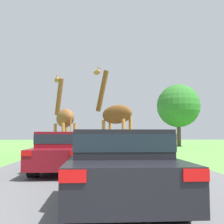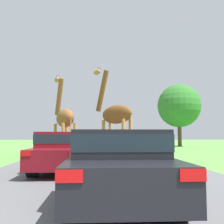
{
  "view_description": "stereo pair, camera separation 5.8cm",
  "coord_description": "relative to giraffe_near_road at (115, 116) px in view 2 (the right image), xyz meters",
  "views": [
    {
      "loc": [
        -0.3,
        -1.9,
        1.35
      ],
      "look_at": [
        0.66,
        12.63,
        2.55
      ],
      "focal_mm": 45.0,
      "sensor_mm": 36.0,
      "label": 1
    },
    {
      "loc": [
        -0.24,
        -1.9,
        1.35
      ],
      "look_at": [
        0.66,
        12.63,
        2.55
      ],
      "focal_mm": 45.0,
      "sensor_mm": 36.0,
      "label": 2
    }
  ],
  "objects": [
    {
      "name": "car_queue_left",
      "position": [
        -2.55,
        4.86,
        -1.62
      ],
      "size": [
        1.81,
        4.2,
        1.4
      ],
      "color": "#561914",
      "rests_on": "ground"
    },
    {
      "name": "tree_left_edge",
      "position": [
        9.11,
        18.43,
        2.51
      ],
      "size": [
        5.18,
        5.18,
        7.48
      ],
      "color": "#4C3828",
      "rests_on": "ground"
    },
    {
      "name": "giraffe_near_road",
      "position": [
        0.0,
        0.0,
        0.0
      ],
      "size": [
        2.19,
        2.64,
        5.26
      ],
      "rotation": [
        0.0,
        0.0,
        0.66
      ],
      "color": "#B77F3D",
      "rests_on": "ground"
    },
    {
      "name": "road",
      "position": [
        -0.81,
        17.25,
        -2.36
      ],
      "size": [
        8.38,
        120.0,
        0.0
      ],
      "color": "#5B5B5E",
      "rests_on": "ground"
    },
    {
      "name": "car_queue_right",
      "position": [
        1.59,
        18.31,
        -1.65
      ],
      "size": [
        1.9,
        3.96,
        1.33
      ],
      "color": "silver",
      "rests_on": "ground"
    },
    {
      "name": "giraffe_companion",
      "position": [
        -2.62,
        -0.05,
        -0.16
      ],
      "size": [
        1.54,
        2.5,
        4.77
      ],
      "rotation": [
        0.0,
        0.0,
        0.45
      ],
      "color": "#B77F3D",
      "rests_on": "ground"
    },
    {
      "name": "car_lead_maroon",
      "position": [
        -0.56,
        -8.98,
        -1.6
      ],
      "size": [
        1.95,
        4.11,
        1.45
      ],
      "color": "black",
      "rests_on": "ground"
    },
    {
      "name": "car_far_ahead",
      "position": [
        -2.34,
        -3.97,
        -1.59
      ],
      "size": [
        1.71,
        4.71,
        1.46
      ],
      "color": "maroon",
      "rests_on": "ground"
    }
  ]
}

